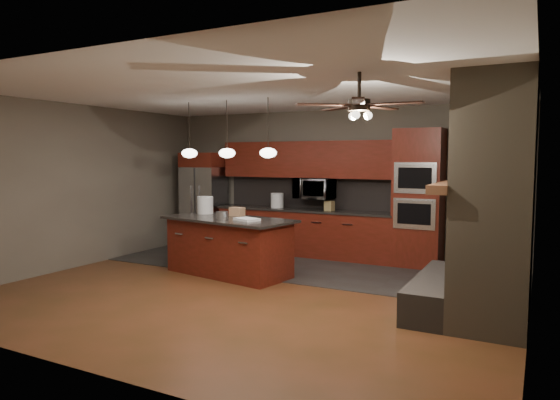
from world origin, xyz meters
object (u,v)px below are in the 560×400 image
Objects in this scene: paint_tray at (247,219)px; counter_bucket at (277,200)px; white_bucket at (205,205)px; cardboard_box at (237,212)px; microwave at (315,188)px; refrigerator at (205,200)px; paint_can at (222,215)px; kitchen_island at (229,246)px; oven_tower at (418,198)px; counter_box at (329,206)px.

counter_bucket is at bearing 127.99° from paint_tray.
cardboard_box is (0.66, -0.02, -0.08)m from white_bucket.
microwave is 0.37× the size of refrigerator.
paint_can is at bearing -153.71° from paint_tray.
kitchen_island is (1.88, -1.95, -0.53)m from refrigerator.
cardboard_box is at bearing 93.69° from paint_can.
kitchen_island is 2.12m from counter_bucket.
oven_tower is at bearing -0.15° from counter_bucket.
refrigerator is (-2.47, -0.13, -0.31)m from microwave.
microwave is at bearing 53.35° from white_bucket.
white_bucket is 2.32m from counter_box.
kitchen_island is (-0.59, -2.08, -0.83)m from microwave.
refrigerator is 8.93× the size of cardboard_box.
paint_tray is 2.18m from counter_box.
oven_tower is at bearing 12.57° from counter_box.
oven_tower is 13.06× the size of counter_box.
cardboard_box is (-2.61, -1.70, -0.20)m from oven_tower.
oven_tower is at bearing -1.66° from microwave.
kitchen_island is at bearing -46.00° from refrigerator.
refrigerator is at bearing -177.25° from counter_bucket.
cardboard_box is at bearing -146.85° from oven_tower.
oven_tower reaches higher than counter_bucket.
kitchen_island is 12.67× the size of counter_box.
white_bucket reaches higher than paint_tray.
paint_tray is at bearing -22.77° from white_bucket.
kitchen_island is at bearing -84.61° from counter_bucket.
oven_tower reaches higher than cardboard_box.
refrigerator is at bearing 144.04° from kitchen_island.
microwave is 0.48m from counter_box.
white_bucket is 1.03× the size of counter_bucket.
refrigerator is at bearing 141.63° from cardboard_box.
counter_box is (1.64, 1.64, -0.08)m from white_bucket.
white_bucket reaches higher than counter_box.
oven_tower is at bearing 27.23° from white_bucket.
white_bucket is 1.33× the size of cardboard_box.
refrigerator reaches higher than white_bucket.
cardboard_box is at bearing 106.82° from kitchen_island.
oven_tower reaches higher than refrigerator.
paint_tray is (-2.14, -2.16, -0.25)m from oven_tower.
white_bucket is at bearing 143.85° from paint_can.
paint_can is at bearing -139.60° from oven_tower.
counter_bucket is (-0.62, 2.16, 0.10)m from paint_tray.
oven_tower is at bearing 0.95° from refrigerator.
paint_can is at bearing -85.19° from counter_bucket.
white_bucket is at bearing 164.27° from kitchen_island.
paint_tray reaches higher than kitchen_island.
cardboard_box is (-0.63, -1.76, -0.31)m from microwave.
kitchen_island is at bearing -25.78° from white_bucket.
kitchen_island is at bearing -105.92° from microwave.
counter_box reaches higher than kitchen_island.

